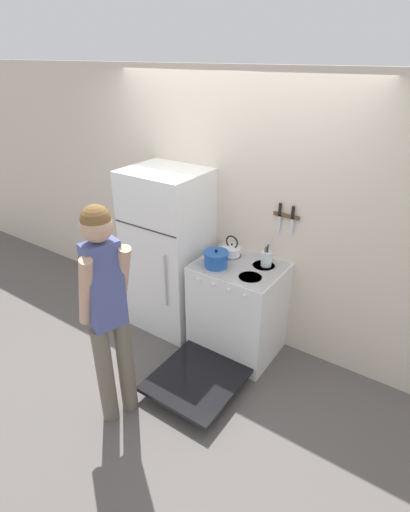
{
  "coord_description": "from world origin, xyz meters",
  "views": [
    {
      "loc": [
        1.81,
        -3.08,
        2.64
      ],
      "look_at": [
        0.02,
        -0.46,
        1.01
      ],
      "focal_mm": 28.0,
      "sensor_mm": 36.0,
      "label": 1
    }
  ],
  "objects": [
    {
      "name": "ground_plane",
      "position": [
        0.0,
        0.0,
        0.0
      ],
      "size": [
        14.0,
        14.0,
        0.0
      ],
      "primitive_type": "plane",
      "color": "#5B5654"
    },
    {
      "name": "wall_back",
      "position": [
        0.0,
        0.03,
        1.27
      ],
      "size": [
        10.0,
        0.06,
        2.55
      ],
      "color": "beige",
      "rests_on": "ground_plane"
    },
    {
      "name": "refrigerator",
      "position": [
        -0.52,
        -0.32,
        0.84
      ],
      "size": [
        0.75,
        0.66,
        1.67
      ],
      "color": "white",
      "rests_on": "ground_plane"
    },
    {
      "name": "stove_range",
      "position": [
        0.3,
        -0.35,
        0.46
      ],
      "size": [
        0.77,
        1.38,
        0.93
      ],
      "color": "white",
      "rests_on": "ground_plane"
    },
    {
      "name": "dutch_oven_pot",
      "position": [
        0.13,
        -0.44,
        1.0
      ],
      "size": [
        0.27,
        0.22,
        0.16
      ],
      "color": "#1E4C9E",
      "rests_on": "stove_range"
    },
    {
      "name": "tea_kettle",
      "position": [
        0.14,
        -0.19,
        0.99
      ],
      "size": [
        0.21,
        0.17,
        0.21
      ],
      "color": "silver",
      "rests_on": "stove_range"
    },
    {
      "name": "utensil_jar",
      "position": [
        0.49,
        -0.18,
        1.0
      ],
      "size": [
        0.1,
        0.1,
        0.26
      ],
      "color": "silver",
      "rests_on": "stove_range"
    },
    {
      "name": "person",
      "position": [
        -0.08,
        -1.54,
        1.02
      ],
      "size": [
        0.36,
        0.42,
        1.79
      ],
      "rotation": [
        0.0,
        0.0,
        1.27
      ],
      "color": "#6B6051",
      "rests_on": "ground_plane"
    },
    {
      "name": "wall_knife_strip",
      "position": [
        0.57,
        -0.02,
        1.37
      ],
      "size": [
        0.24,
        0.03,
        0.28
      ],
      "color": "brown"
    }
  ]
}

